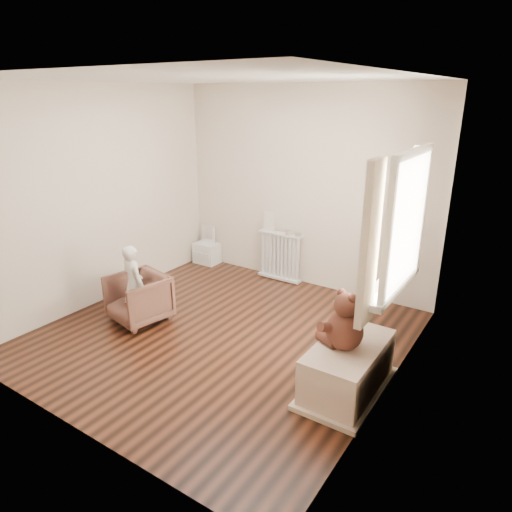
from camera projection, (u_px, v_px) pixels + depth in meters
The scene contains 20 objects.
floor at pixel (222, 334), 4.95m from camera, with size 3.60×3.60×0.01m, color black.
ceiling at pixel (214, 78), 4.08m from camera, with size 3.60×3.60×0.01m, color white.
back_wall at pixel (304, 189), 5.93m from camera, with size 3.60×0.02×2.60m, color beige.
front_wall at pixel (56, 275), 3.10m from camera, with size 3.60×0.02×2.60m, color beige.
left_wall at pixel (99, 197), 5.45m from camera, with size 0.02×3.60×2.60m, color beige.
right_wall at pixel (399, 251), 3.58m from camera, with size 0.02×3.60×2.60m, color beige.
window at pixel (407, 223), 3.79m from camera, with size 0.03×0.90×1.10m, color white.
window_sill at pixel (390, 285), 4.03m from camera, with size 0.22×1.10×0.06m, color silver.
curtain_left at pixel (370, 246), 3.42m from camera, with size 0.06×0.26×1.30m, color beige.
curtain_right at pixel (413, 214), 4.31m from camera, with size 0.06×0.26×1.30m, color beige.
radiator at pixel (280, 253), 6.28m from camera, with size 0.65×0.12×0.68m, color silver.
paper_doll at pixel (269, 221), 6.23m from camera, with size 0.17×0.02×0.28m, color beige.
tin_a at pixel (289, 233), 6.11m from camera, with size 0.09×0.09×0.05m, color #A59E8C.
tin_b at pixel (298, 235), 6.03m from camera, with size 0.08×0.08×0.05m, color #A59E8C.
toy_vanity at pixel (207, 246), 6.96m from camera, with size 0.37×0.26×0.58m, color silver.
armchair at pixel (139, 298), 5.18m from camera, with size 0.59×0.60×0.55m, color brown.
child at pixel (134, 284), 5.07m from camera, with size 0.33×0.22×0.90m, color beige.
toy_bench at pixel (348, 371), 3.96m from camera, with size 0.51×0.96×0.45m, color beige.
teddy_bear at pixel (345, 324), 3.76m from camera, with size 0.41×0.32×0.51m, color #3C1B13, non-canonical shape.
plush_cat at pixel (403, 259), 4.29m from camera, with size 0.18×0.29×0.25m, color slate, non-canonical shape.
Camera 1 is at (2.73, -3.45, 2.47)m, focal length 32.00 mm.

